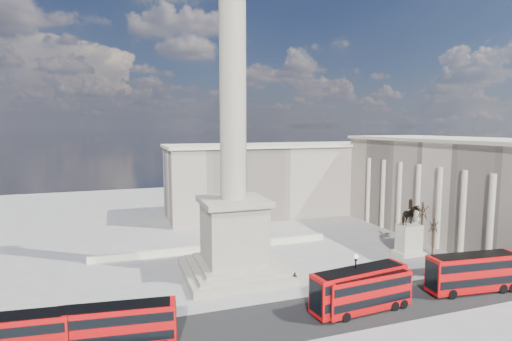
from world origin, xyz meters
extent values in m
plane|color=#9E9C96|center=(0.00, 0.00, 0.00)|extent=(180.00, 180.00, 0.00)
cube|color=#272727|center=(5.00, -10.00, 0.00)|extent=(120.00, 9.00, 0.01)
cube|color=#A99F8D|center=(0.00, 5.00, 0.50)|extent=(14.00, 14.00, 1.00)
cube|color=#A99F8D|center=(0.00, 5.00, 1.25)|extent=(12.00, 12.00, 0.50)
cube|color=#A99F8D|center=(0.00, 5.00, 1.75)|extent=(10.00, 10.00, 0.50)
cube|color=#A99F8D|center=(0.00, 5.00, 6.00)|extent=(8.00, 8.00, 8.00)
cube|color=#A99F8D|center=(0.00, 5.00, 10.40)|extent=(9.00, 9.00, 0.80)
cylinder|color=#B1A892|center=(0.00, 5.00, 27.80)|extent=(3.60, 3.60, 34.00)
cube|color=beige|center=(0.00, 16.00, 0.55)|extent=(40.00, 0.60, 1.10)
cube|color=beige|center=(45.00, 10.00, 9.00)|extent=(18.00, 45.00, 18.00)
cube|color=beige|center=(45.00, 10.00, 18.30)|extent=(19.00, 46.00, 0.60)
cube|color=beige|center=(20.00, 40.00, 8.00)|extent=(50.00, 16.00, 16.00)
cube|color=beige|center=(20.00, 40.00, 16.30)|extent=(51.00, 17.00, 0.60)
cube|color=red|center=(-15.50, -10.09, 2.30)|extent=(10.85, 3.68, 3.92)
cube|color=black|center=(-15.50, -10.09, 1.60)|extent=(10.44, 3.69, 0.87)
cube|color=black|center=(-15.50, -10.09, 3.34)|extent=(10.44, 3.69, 0.87)
cube|color=black|center=(-15.50, -10.09, 4.28)|extent=(9.77, 3.32, 0.06)
cylinder|color=black|center=(-12.55, -10.45, 0.53)|extent=(1.36, 2.65, 1.06)
cylinder|color=black|center=(-11.28, -10.61, 0.53)|extent=(1.36, 2.65, 1.06)
cube|color=red|center=(10.89, -11.08, 2.34)|extent=(11.00, 3.28, 3.99)
cube|color=black|center=(10.89, -11.08, 1.63)|extent=(10.58, 3.30, 0.89)
cube|color=black|center=(10.89, -11.08, 3.40)|extent=(10.58, 3.30, 0.89)
cube|color=black|center=(10.89, -11.08, 4.37)|extent=(9.90, 2.95, 0.06)
cylinder|color=black|center=(7.32, -11.35, 0.54)|extent=(1.28, 2.66, 1.08)
cylinder|color=black|center=(13.92, -10.85, 0.54)|extent=(1.28, 2.66, 1.08)
cylinder|color=black|center=(15.22, -10.76, 0.54)|extent=(1.28, 2.66, 1.08)
cube|color=red|center=(10.36, -10.44, 2.57)|extent=(12.17, 4.18, 4.39)
cube|color=black|center=(10.36, -10.44, 1.79)|extent=(11.70, 4.18, 0.98)
cube|color=black|center=(10.36, -10.44, 3.74)|extent=(11.70, 4.18, 0.98)
cube|color=black|center=(10.36, -10.44, 4.80)|extent=(10.95, 3.76, 0.07)
cylinder|color=black|center=(6.46, -10.93, 0.60)|extent=(1.54, 2.96, 1.19)
cylinder|color=black|center=(13.67, -10.02, 0.60)|extent=(1.54, 2.96, 1.19)
cylinder|color=black|center=(15.09, -9.84, 0.60)|extent=(1.54, 2.96, 1.19)
cube|color=red|center=(26.64, -10.89, 2.59)|extent=(12.20, 3.95, 4.41)
cube|color=black|center=(26.64, -10.89, 1.80)|extent=(11.73, 3.96, 0.98)
cube|color=black|center=(26.64, -10.89, 3.76)|extent=(11.73, 3.96, 0.98)
cube|color=black|center=(26.64, -10.89, 4.83)|extent=(10.98, 3.55, 0.07)
cylinder|color=black|center=(22.71, -10.48, 0.60)|extent=(1.49, 2.95, 1.20)
cylinder|color=black|center=(29.98, -11.24, 0.60)|extent=(1.49, 2.95, 1.20)
cylinder|color=black|center=(31.41, -11.38, 0.60)|extent=(1.49, 2.95, 1.20)
cube|color=red|center=(-24.82, -9.23, 2.32)|extent=(10.94, 3.59, 3.95)
cube|color=black|center=(-24.82, -9.23, 3.37)|extent=(10.52, 3.60, 0.88)
cube|color=black|center=(-24.82, -9.23, 4.33)|extent=(9.85, 3.23, 0.06)
cylinder|color=black|center=(9.97, -10.14, 0.25)|extent=(0.44, 0.44, 0.49)
cylinder|color=black|center=(9.97, -10.14, 2.97)|extent=(0.16, 0.16, 5.93)
cylinder|color=black|center=(9.97, -10.14, 5.84)|extent=(0.30, 0.30, 0.30)
sphere|color=silver|center=(9.97, -10.14, 6.18)|extent=(0.55, 0.55, 0.55)
cube|color=beige|center=(29.22, 3.90, 0.28)|extent=(4.47, 3.35, 0.56)
cube|color=beige|center=(29.22, 3.90, 2.46)|extent=(3.57, 2.46, 4.91)
imported|color=black|center=(29.22, 3.90, 6.42)|extent=(3.92, 2.92, 3.01)
cylinder|color=black|center=(29.22, 3.90, 8.23)|extent=(0.56, 0.56, 1.34)
sphere|color=black|center=(29.22, 3.90, 8.98)|extent=(0.40, 0.40, 0.40)
cylinder|color=#332319|center=(37.50, -0.97, 3.80)|extent=(0.30, 0.30, 7.59)
cylinder|color=#332319|center=(32.43, 2.14, 3.05)|extent=(0.28, 0.28, 6.09)
cylinder|color=#332319|center=(34.35, 6.86, 3.87)|extent=(0.33, 0.33, 7.74)
imported|color=#262521|center=(15.26, -6.50, 0.93)|extent=(0.73, 0.53, 1.85)
imported|color=#262521|center=(30.68, -3.66, 0.92)|extent=(1.09, 0.97, 1.85)
imported|color=#262521|center=(6.58, -1.29, 0.79)|extent=(0.87, 0.97, 1.58)
camera|label=1|loc=(-14.88, -47.55, 20.75)|focal=28.00mm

